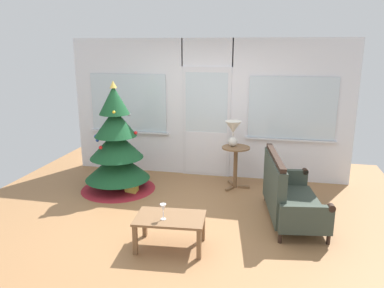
# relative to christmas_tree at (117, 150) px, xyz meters

# --- Properties ---
(ground_plane) EXTENTS (6.76, 6.76, 0.00)m
(ground_plane) POSITION_rel_christmas_tree_xyz_m (1.36, -1.00, -0.70)
(ground_plane) COLOR #996B42
(back_wall_with_door) EXTENTS (5.20, 0.14, 2.55)m
(back_wall_with_door) POSITION_rel_christmas_tree_xyz_m (1.36, 1.08, 0.58)
(back_wall_with_door) COLOR white
(back_wall_with_door) RESTS_ON ground
(christmas_tree) EXTENTS (1.28, 1.28, 1.87)m
(christmas_tree) POSITION_rel_christmas_tree_xyz_m (0.00, 0.00, 0.00)
(christmas_tree) COLOR #4C331E
(christmas_tree) RESTS_ON ground
(settee_sofa) EXTENTS (0.91, 1.54, 0.96)m
(settee_sofa) POSITION_rel_christmas_tree_xyz_m (2.81, -0.61, -0.32)
(settee_sofa) COLOR black
(settee_sofa) RESTS_ON ground
(side_table) EXTENTS (0.50, 0.48, 0.74)m
(side_table) POSITION_rel_christmas_tree_xyz_m (1.97, 0.50, -0.18)
(side_table) COLOR brown
(side_table) RESTS_ON ground
(table_lamp) EXTENTS (0.28, 0.28, 0.44)m
(table_lamp) POSITION_rel_christmas_tree_xyz_m (1.91, 0.54, 0.32)
(table_lamp) COLOR silver
(table_lamp) RESTS_ON side_table
(coffee_table) EXTENTS (0.88, 0.59, 0.40)m
(coffee_table) POSITION_rel_christmas_tree_xyz_m (1.40, -1.69, -0.35)
(coffee_table) COLOR brown
(coffee_table) RESTS_ON ground
(wine_glass) EXTENTS (0.08, 0.08, 0.20)m
(wine_glass) POSITION_rel_christmas_tree_xyz_m (1.34, -1.77, -0.15)
(wine_glass) COLOR silver
(wine_glass) RESTS_ON coffee_table
(gift_box) EXTENTS (0.19, 0.17, 0.19)m
(gift_box) POSITION_rel_christmas_tree_xyz_m (0.31, -0.15, -0.60)
(gift_box) COLOR #D8C64C
(gift_box) RESTS_ON ground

